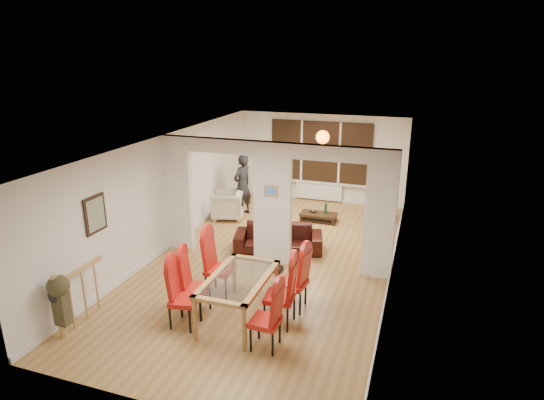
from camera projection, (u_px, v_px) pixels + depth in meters
The scene contains 24 objects.
floor at pixel (272, 260), 9.85m from camera, with size 5.00×9.00×0.01m, color #9F7640.
room_walls at pixel (272, 204), 9.45m from camera, with size 5.00×9.00×2.60m, color silver, non-canonical shape.
divider_wall at pixel (272, 204), 9.45m from camera, with size 5.00×0.18×2.60m, color white.
bay_window_blinds at pixel (320, 152), 13.39m from camera, with size 3.00×0.08×1.80m, color black.
radiator at pixel (319, 191), 13.72m from camera, with size 1.40×0.08×0.50m, color white.
pendant_light at pixel (323, 137), 12.07m from camera, with size 0.36×0.36×0.36m, color orange.
stair_newel at pixel (81, 291), 7.48m from camera, with size 0.40×1.20×1.10m, color tan, non-canonical shape.
wall_poster at pixel (95, 214), 7.95m from camera, with size 0.04×0.52×0.67m, color gray.
pillar_photo at pixel (271, 191), 9.27m from camera, with size 0.30×0.03×0.25m, color #4C8CD8.
dining_table at pixel (239, 298), 7.60m from camera, with size 0.93×1.65×0.77m, color olive, non-canonical shape.
dining_chair_la at pixel (184, 295), 7.35m from camera, with size 0.44×0.44×1.10m, color #A31810, non-canonical shape.
dining_chair_lb at pixel (195, 284), 7.71m from camera, with size 0.44×0.44×1.09m, color #A31810, non-canonical shape.
dining_chair_lc at pixel (220, 266), 8.28m from camera, with size 0.47×0.47×1.19m, color #A31810, non-canonical shape.
dining_chair_ra at pixel (265, 317), 6.80m from camera, with size 0.43×0.43×1.07m, color #A31810, non-canonical shape.
dining_chair_rb at pixel (280, 292), 7.38m from camera, with size 0.47×0.47×1.18m, color #A31810, non-canonical shape.
dining_chair_rc at pixel (293, 279), 7.86m from camera, with size 0.45×0.45×1.13m, color #A31810, non-canonical shape.
sofa at pixel (278, 238), 10.29m from camera, with size 1.97×0.77×0.58m, color black.
armchair at pixel (227, 205), 12.26m from camera, with size 0.83×0.81×0.76m, color beige.
person at pixel (242, 185), 12.40m from camera, with size 0.41×0.62×1.70m, color black.
television at pixel (383, 211), 12.17m from camera, with size 0.12×0.89×0.51m, color black.
coffee_table at pixel (318, 217), 12.10m from camera, with size 0.97×0.48×0.22m, color black, non-canonical shape.
bottle at pixel (326, 208), 12.02m from camera, with size 0.07×0.07×0.30m, color #143F19.
bowl at pixel (313, 211), 12.18m from camera, with size 0.19×0.19×0.05m, color black.
shoes at pixel (277, 269), 9.35m from camera, with size 0.22×0.24×0.09m, color black, non-canonical shape.
Camera 1 is at (2.86, -8.49, 4.30)m, focal length 30.00 mm.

